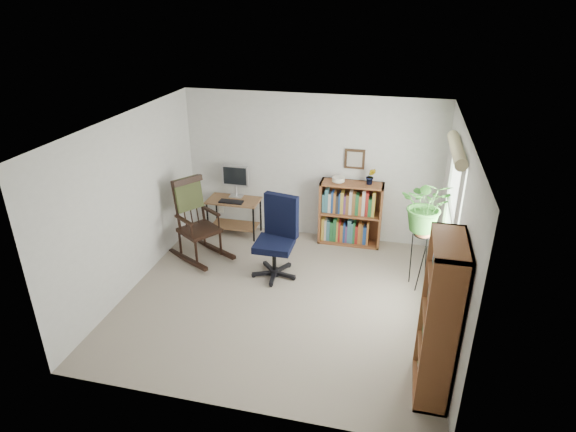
% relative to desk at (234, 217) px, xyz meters
% --- Properties ---
extents(floor, '(4.20, 4.00, 0.00)m').
position_rel_desk_xyz_m(floor, '(1.25, -1.70, -0.32)').
color(floor, gray).
rests_on(floor, ground).
extents(ceiling, '(4.20, 4.00, 0.00)m').
position_rel_desk_xyz_m(ceiling, '(1.25, -1.70, 2.08)').
color(ceiling, silver).
rests_on(ceiling, ground).
extents(wall_back, '(4.20, 0.00, 2.40)m').
position_rel_desk_xyz_m(wall_back, '(1.25, 0.30, 0.88)').
color(wall_back, beige).
rests_on(wall_back, ground).
extents(wall_front, '(4.20, 0.00, 2.40)m').
position_rel_desk_xyz_m(wall_front, '(1.25, -3.70, 0.88)').
color(wall_front, beige).
rests_on(wall_front, ground).
extents(wall_left, '(0.00, 4.00, 2.40)m').
position_rel_desk_xyz_m(wall_left, '(-0.85, -1.70, 0.88)').
color(wall_left, beige).
rests_on(wall_left, ground).
extents(wall_right, '(0.00, 4.00, 2.40)m').
position_rel_desk_xyz_m(wall_right, '(3.35, -1.70, 0.88)').
color(wall_right, beige).
rests_on(wall_right, ground).
extents(window, '(0.12, 1.20, 1.50)m').
position_rel_desk_xyz_m(window, '(3.31, -1.40, 1.08)').
color(window, white).
rests_on(window, wall_right).
extents(desk, '(0.88, 0.48, 0.63)m').
position_rel_desk_xyz_m(desk, '(0.00, 0.00, 0.00)').
color(desk, brown).
rests_on(desk, floor).
extents(monitor, '(0.46, 0.16, 0.56)m').
position_rel_desk_xyz_m(monitor, '(0.00, 0.14, 0.60)').
color(monitor, '#B1B1B5').
rests_on(monitor, desk).
extents(keyboard, '(0.40, 0.15, 0.02)m').
position_rel_desk_xyz_m(keyboard, '(0.00, -0.12, 0.33)').
color(keyboard, black).
rests_on(keyboard, desk).
extents(office_chair, '(0.79, 0.79, 1.22)m').
position_rel_desk_xyz_m(office_chair, '(1.02, -1.17, 0.29)').
color(office_chair, black).
rests_on(office_chair, floor).
extents(rocking_chair, '(1.29, 1.17, 1.28)m').
position_rel_desk_xyz_m(rocking_chair, '(-0.25, -0.90, 0.33)').
color(rocking_chair, black).
rests_on(rocking_chair, floor).
extents(low_bookshelf, '(1.00, 0.33, 1.06)m').
position_rel_desk_xyz_m(low_bookshelf, '(1.96, 0.12, 0.21)').
color(low_bookshelf, brown).
rests_on(low_bookshelf, floor).
extents(tall_bookshelf, '(0.33, 0.76, 1.75)m').
position_rel_desk_xyz_m(tall_bookshelf, '(3.17, -2.95, 0.56)').
color(tall_bookshelf, brown).
rests_on(tall_bookshelf, floor).
extents(plant_stand, '(0.31, 0.31, 0.95)m').
position_rel_desk_xyz_m(plant_stand, '(3.05, -0.97, 0.16)').
color(plant_stand, black).
rests_on(plant_stand, floor).
extents(spider_plant, '(1.69, 1.88, 1.46)m').
position_rel_desk_xyz_m(spider_plant, '(3.05, -0.97, 1.29)').
color(spider_plant, '#306E26').
rests_on(spider_plant, plant_stand).
extents(potted_plant_small, '(0.13, 0.24, 0.11)m').
position_rel_desk_xyz_m(potted_plant_small, '(2.24, 0.13, 0.80)').
color(potted_plant_small, '#306E26').
rests_on(potted_plant_small, low_bookshelf).
extents(framed_picture, '(0.32, 0.04, 0.32)m').
position_rel_desk_xyz_m(framed_picture, '(1.96, 0.27, 1.09)').
color(framed_picture, black).
rests_on(framed_picture, wall_back).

